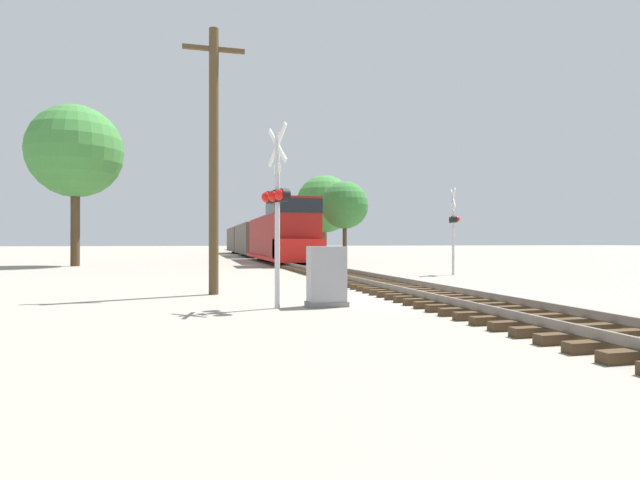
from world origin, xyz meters
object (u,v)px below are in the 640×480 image
(freight_train, at_px, (256,239))
(tree_deep_background, at_px, (325,204))
(tree_far_right, at_px, (75,152))
(tree_mid_background, at_px, (345,205))
(crossing_signal_far, at_px, (454,223))
(crossing_signal_near, at_px, (276,202))
(relay_cabinet, at_px, (327,277))
(utility_pole, at_px, (214,157))

(freight_train, height_order, tree_deep_background, tree_deep_background)
(freight_train, relative_size, tree_far_right, 4.51)
(tree_mid_background, distance_m, tree_deep_background, 11.46)
(crossing_signal_far, bearing_deg, tree_mid_background, 13.84)
(crossing_signal_near, height_order, relay_cabinet, crossing_signal_near)
(crossing_signal_near, xyz_separation_m, relay_cabinet, (1.22, 0.04, -1.77))
(freight_train, distance_m, utility_pole, 36.83)
(relay_cabinet, bearing_deg, utility_pole, 125.95)
(freight_train, height_order, relay_cabinet, freight_train)
(crossing_signal_far, bearing_deg, tree_deep_background, 12.84)
(relay_cabinet, distance_m, tree_far_right, 26.41)
(crossing_signal_near, bearing_deg, tree_mid_background, 142.81)
(crossing_signal_near, bearing_deg, crossing_signal_far, 116.74)
(freight_train, bearing_deg, crossing_signal_near, -96.30)
(utility_pole, distance_m, tree_mid_background, 29.87)
(relay_cabinet, height_order, tree_mid_background, tree_mid_background)
(crossing_signal_far, xyz_separation_m, relay_cabinet, (-8.77, -9.62, -1.73))
(tree_deep_background, bearing_deg, utility_pole, -109.38)
(relay_cabinet, bearing_deg, tree_far_right, 114.08)
(tree_mid_background, bearing_deg, crossing_signal_far, -93.03)
(freight_train, height_order, crossing_signal_far, freight_train)
(relay_cabinet, bearing_deg, tree_deep_background, 75.25)
(utility_pole, relative_size, tree_mid_background, 1.13)
(crossing_signal_near, distance_m, crossing_signal_far, 13.89)
(freight_train, height_order, utility_pole, utility_pole)
(freight_train, bearing_deg, tree_mid_background, -53.75)
(tree_far_right, distance_m, tree_deep_background, 28.48)
(freight_train, relative_size, relay_cabinet, 32.42)
(tree_far_right, bearing_deg, tree_mid_background, 19.73)
(crossing_signal_near, xyz_separation_m, tree_mid_background, (11.10, 30.66, 2.33))
(crossing_signal_near, xyz_separation_m, crossing_signal_far, (9.99, 9.65, -0.04))
(freight_train, height_order, tree_far_right, tree_far_right)
(tree_far_right, xyz_separation_m, tree_deep_background, (21.48, 18.64, -1.57))
(freight_train, distance_m, tree_mid_background, 11.72)
(crossing_signal_near, relative_size, tree_deep_background, 0.47)
(utility_pole, bearing_deg, relay_cabinet, -54.05)
(tree_mid_background, relative_size, tree_deep_background, 0.77)
(freight_train, bearing_deg, tree_far_right, -129.62)
(utility_pole, bearing_deg, freight_train, 81.12)
(tree_mid_background, bearing_deg, relay_cabinet, -107.88)
(tree_mid_background, bearing_deg, crossing_signal_near, -109.90)
(crossing_signal_far, height_order, relay_cabinet, crossing_signal_far)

